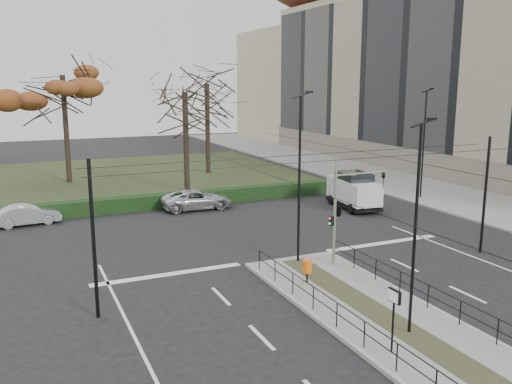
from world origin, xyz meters
TOP-DOWN VIEW (x-y plane):
  - ground at (0.00, 0.00)m, footprint 140.00×140.00m
  - median_island at (0.00, -2.50)m, footprint 4.40×15.00m
  - sidewalk_east at (18.00, 22.00)m, footprint 8.00×90.00m
  - park at (-6.00, 32.00)m, footprint 38.00×26.00m
  - hedge at (-6.00, 18.60)m, footprint 38.00×1.00m
  - apartment_block at (27.97, 23.97)m, footprint 13.09×52.10m
  - median_railing at (0.00, -2.60)m, footprint 4.14×13.24m
  - catenary at (0.00, 1.62)m, footprint 20.00×34.00m
  - traffic_light at (1.71, 3.18)m, footprint 3.15×1.78m
  - litter_bin at (-0.90, 1.57)m, footprint 0.40×0.40m
  - info_panel at (-1.42, -4.87)m, footprint 0.12×0.55m
  - streetlamp_median_near at (0.04, -3.98)m, footprint 0.62×0.13m
  - streetlamp_median_far at (0.16, 4.28)m, footprint 0.68×0.14m
  - streetlamp_sidewalk at (15.72, 13.65)m, footprint 0.67×0.14m
  - parked_car_second at (-11.58, 17.50)m, footprint 3.98×1.74m
  - parked_car_fourth at (-0.73, 17.32)m, footprint 4.94×2.41m
  - white_van at (9.34, 13.16)m, footprint 2.59×4.94m
  - rust_tree at (-7.80, 31.22)m, footprint 8.94×8.94m
  - bare_tree_center at (4.87, 31.00)m, footprint 6.68×6.68m
  - bare_tree_near at (0.46, 23.46)m, footprint 6.53×6.53m

SIDE VIEW (x-z plane):
  - ground at x=0.00m, z-range 0.00..0.00m
  - park at x=-6.00m, z-range 0.00..0.10m
  - median_island at x=0.00m, z-range 0.00..0.14m
  - sidewalk_east at x=18.00m, z-range 0.00..0.14m
  - hedge at x=-6.00m, z-range 0.00..1.00m
  - parked_car_second at x=-11.58m, z-range 0.00..1.27m
  - parked_car_fourth at x=-0.73m, z-range 0.00..1.35m
  - litter_bin at x=-0.90m, z-range 0.36..1.38m
  - median_railing at x=0.00m, z-range 0.52..1.44m
  - white_van at x=9.34m, z-range 0.05..2.56m
  - info_panel at x=-1.42m, z-range 0.74..2.85m
  - traffic_light at x=1.71m, z-range 0.52..5.16m
  - catenary at x=0.00m, z-range 0.42..6.42m
  - streetlamp_median_near at x=0.04m, z-range 0.20..7.58m
  - streetlamp_sidewalk at x=15.72m, z-range 0.21..8.28m
  - streetlamp_median_far at x=0.16m, z-range 0.21..8.31m
  - bare_tree_near at x=0.46m, z-range 2.14..12.49m
  - bare_tree_center at x=4.87m, z-range 2.30..13.47m
  - rust_tree at x=-7.80m, z-range 3.21..15.20m
  - apartment_block at x=27.97m, z-range -0.43..21.22m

